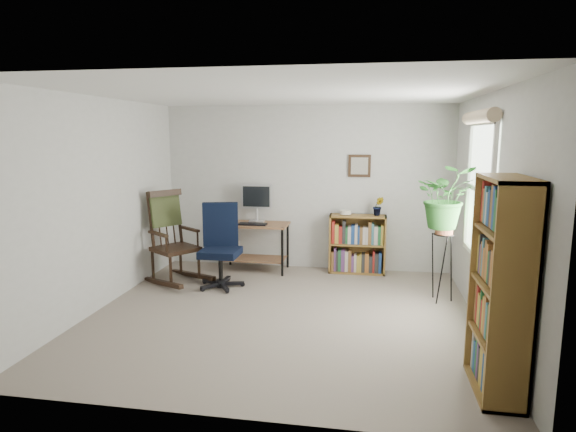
% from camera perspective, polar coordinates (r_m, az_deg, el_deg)
% --- Properties ---
extents(floor, '(4.20, 4.00, 0.00)m').
position_cam_1_polar(floor, '(5.46, -0.71, -11.64)').
color(floor, gray).
rests_on(floor, ground).
extents(ceiling, '(4.20, 4.00, 0.00)m').
position_cam_1_polar(ceiling, '(5.10, -0.77, 14.36)').
color(ceiling, silver).
rests_on(ceiling, ground).
extents(wall_back, '(4.20, 0.00, 2.40)m').
position_cam_1_polar(wall_back, '(7.10, 2.15, 3.33)').
color(wall_back, beige).
rests_on(wall_back, ground).
extents(wall_front, '(4.20, 0.00, 2.40)m').
position_cam_1_polar(wall_front, '(3.23, -7.13, -4.43)').
color(wall_front, beige).
rests_on(wall_front, ground).
extents(wall_left, '(0.00, 4.00, 2.40)m').
position_cam_1_polar(wall_left, '(5.89, -21.28, 1.37)').
color(wall_left, beige).
rests_on(wall_left, ground).
extents(wall_right, '(0.00, 4.00, 2.40)m').
position_cam_1_polar(wall_right, '(5.20, 22.67, 0.25)').
color(wall_right, beige).
rests_on(wall_right, ground).
extents(window, '(0.12, 1.20, 1.50)m').
position_cam_1_polar(window, '(5.45, 21.70, 2.85)').
color(window, white).
rests_on(window, wall_right).
extents(desk, '(0.97, 0.54, 0.70)m').
position_cam_1_polar(desk, '(7.09, -3.93, -3.67)').
color(desk, brown).
rests_on(desk, floor).
extents(monitor, '(0.46, 0.16, 0.56)m').
position_cam_1_polar(monitor, '(7.10, -3.73, 1.54)').
color(monitor, '#B7B8BC').
rests_on(monitor, desk).
extents(keyboard, '(0.40, 0.15, 0.02)m').
position_cam_1_polar(keyboard, '(6.90, -4.20, -0.96)').
color(keyboard, black).
rests_on(keyboard, desk).
extents(office_chair, '(0.74, 0.74, 1.11)m').
position_cam_1_polar(office_chair, '(6.30, -8.04, -3.51)').
color(office_chair, black).
rests_on(office_chair, floor).
extents(rocking_chair, '(1.26, 1.17, 1.26)m').
position_cam_1_polar(rocking_chair, '(6.63, -13.23, -2.36)').
color(rocking_chair, black).
rests_on(rocking_chair, floor).
extents(low_bookshelf, '(0.80, 0.27, 0.85)m').
position_cam_1_polar(low_bookshelf, '(7.00, 8.22, -3.31)').
color(low_bookshelf, brown).
rests_on(low_bookshelf, floor).
extents(tall_bookshelf, '(0.31, 0.73, 1.68)m').
position_cam_1_polar(tall_bookshelf, '(4.02, 23.89, -7.71)').
color(tall_bookshelf, brown).
rests_on(tall_bookshelf, floor).
extents(plant_stand, '(0.30, 0.30, 0.96)m').
position_cam_1_polar(plant_stand, '(6.03, 17.81, -5.23)').
color(plant_stand, black).
rests_on(plant_stand, floor).
extents(spider_plant, '(1.69, 1.88, 1.46)m').
position_cam_1_polar(spider_plant, '(5.85, 18.38, 5.64)').
color(spider_plant, '#245E21').
rests_on(spider_plant, plant_stand).
extents(potted_plant_small, '(0.13, 0.24, 0.11)m').
position_cam_1_polar(potted_plant_small, '(6.92, 10.63, 0.50)').
color(potted_plant_small, '#245E21').
rests_on(potted_plant_small, low_bookshelf).
extents(framed_picture, '(0.32, 0.04, 0.32)m').
position_cam_1_polar(framed_picture, '(6.99, 8.47, 5.89)').
color(framed_picture, black).
rests_on(framed_picture, wall_back).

